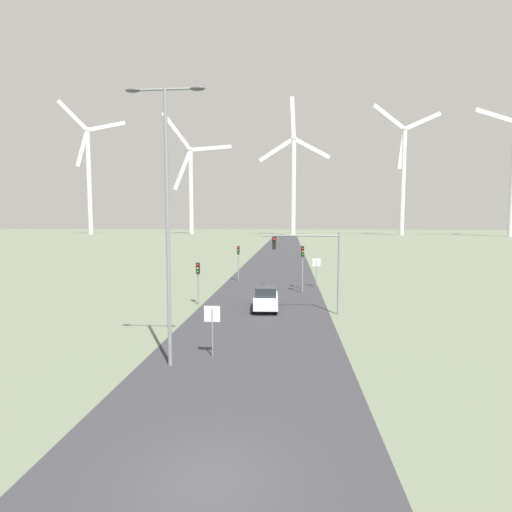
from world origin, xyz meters
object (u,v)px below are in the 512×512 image
Objects in this scene: streetlamp at (167,200)px; traffic_light_post_mid_right at (303,258)px; traffic_light_post_mid_left at (238,255)px; wind_turbine_left at (191,181)px; stop_sign_near at (212,321)px; car_approaching at (266,298)px; traffic_light_mast_overhead at (311,255)px; wind_turbine_far_left at (89,172)px; stop_sign_far at (316,267)px; wind_turbine_center at (293,176)px; traffic_light_post_near_right at (303,259)px; traffic_light_post_near_left at (198,274)px; wind_turbine_right at (403,171)px.

streetlamp reaches higher than traffic_light_post_mid_right.
traffic_light_post_mid_left is 0.07× the size of wind_turbine_left.
traffic_light_post_mid_right is at bearing 72.45° from streetlamp.
streetlamp is at bearing -107.55° from traffic_light_post_mid_right.
stop_sign_near reaches higher than car_approaching.
traffic_light_mast_overhead is 0.09× the size of wind_turbine_far_left.
traffic_light_post_mid_left is 0.66× the size of traffic_light_mast_overhead.
wind_turbine_left is (-53.72, 162.66, 24.95)m from stop_sign_far.
wind_turbine_center reaches higher than car_approaching.
wind_turbine_far_left is at bearing 123.08° from traffic_light_post_near_right.
traffic_light_post_near_right is at bearing -92.05° from traffic_light_post_mid_right.
stop_sign_near is at bearing -73.68° from traffic_light_post_near_left.
streetlamp is 4.93× the size of stop_sign_near.
traffic_light_post_mid_left reaches higher than traffic_light_post_near_left.
traffic_light_post_mid_right is (-1.45, -1.26, 1.06)m from stop_sign_far.
wind_turbine_far_left is at bearing 121.80° from traffic_light_mast_overhead.
traffic_light_post_mid_left is 0.92× the size of traffic_light_post_mid_right.
wind_turbine_center is at bearing 88.24° from stop_sign_near.
traffic_light_post_near_left is 0.06× the size of wind_turbine_right.
traffic_light_post_mid_left reaches higher than stop_sign_far.
traffic_light_mast_overhead is (7.13, 11.09, -3.40)m from streetlamp.
traffic_light_post_near_left is 185.95m from wind_turbine_far_left.
traffic_light_mast_overhead is at bearing -95.60° from stop_sign_far.
traffic_light_post_mid_left is at bearing 105.55° from car_approaching.
wind_turbine_far_left is (-100.05, 151.35, 27.53)m from traffic_light_post_mid_right.
traffic_light_post_near_right is (-1.52, -3.36, 1.11)m from stop_sign_far.
stop_sign_far is 0.05× the size of wind_turbine_far_left.
stop_sign_far is 159.90m from wind_turbine_right.
wind_turbine_right is (57.06, 172.69, 21.56)m from streetlamp.
traffic_light_post_mid_right is at bearing -72.31° from wind_turbine_left.
traffic_light_post_near_right is at bearing -114.40° from stop_sign_far.
stop_sign_near is 198.17m from wind_turbine_far_left.
traffic_light_mast_overhead is at bearing -87.47° from traffic_light_post_near_right.
traffic_light_post_mid_left is 0.95× the size of car_approaching.
wind_turbine_left is (-43.64, 172.03, 24.51)m from traffic_light_post_near_left.
stop_sign_near is 0.04× the size of wind_turbine_left.
traffic_light_post_mid_left is at bearing -111.36° from wind_turbine_right.
traffic_light_post_mid_left is at bearing -57.61° from wind_turbine_far_left.
traffic_light_post_near_right is 0.07× the size of wind_turbine_right.
wind_turbine_left reaches higher than stop_sign_near.
wind_turbine_far_left reaches higher than stop_sign_near.
traffic_light_post_mid_left is 159.37m from wind_turbine_right.
traffic_light_post_mid_right is at bearing 75.84° from stop_sign_near.
traffic_light_mast_overhead is 159.08m from wind_turbine_center.
streetlamp is 197.81m from wind_turbine_far_left.
traffic_light_post_near_right reaches higher than traffic_light_post_mid_right.
wind_turbine_center is at bearing 90.09° from traffic_light_mast_overhead.
streetlamp is 2.13× the size of traffic_light_mast_overhead.
car_approaching is (-3.06, -9.54, -2.23)m from traffic_light_post_mid_right.
stop_sign_near is 20.86m from traffic_light_post_mid_right.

